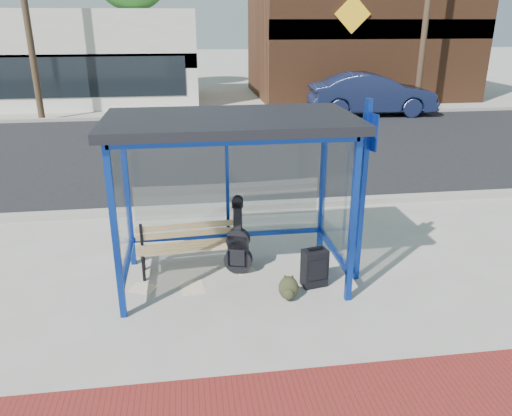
{
  "coord_description": "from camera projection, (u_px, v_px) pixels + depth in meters",
  "views": [
    {
      "loc": [
        -0.58,
        -6.48,
        3.61
      ],
      "look_at": [
        0.36,
        0.2,
        1.05
      ],
      "focal_mm": 35.0,
      "sensor_mm": 36.0,
      "label": 1
    }
  ],
  "objects": [
    {
      "name": "suitcase",
      "position": [
        314.0,
        268.0,
        7.11
      ],
      "size": [
        0.39,
        0.29,
        0.61
      ],
      "rotation": [
        0.0,
        0.0,
        0.2
      ],
      "color": "black",
      "rests_on": "ground"
    },
    {
      "name": "curb_near",
      "position": [
        219.0,
        208.0,
        10.02
      ],
      "size": [
        60.0,
        0.25,
        0.12
      ],
      "primitive_type": "cube",
      "color": "gray",
      "rests_on": "ground"
    },
    {
      "name": "ground",
      "position": [
        233.0,
        280.0,
        7.35
      ],
      "size": [
        120.0,
        120.0,
        0.0
      ],
      "primitive_type": "plane",
      "color": "#B2ADA0",
      "rests_on": "ground"
    },
    {
      "name": "newspaper_c",
      "position": [
        244.0,
        269.0,
        7.67
      ],
      "size": [
        0.42,
        0.46,
        0.01
      ],
      "primitive_type": "cube",
      "rotation": [
        0.0,
        0.0,
        1.98
      ],
      "color": "white",
      "rests_on": "ground"
    },
    {
      "name": "bus_shelter",
      "position": [
        230.0,
        141.0,
        6.69
      ],
      "size": [
        3.3,
        1.8,
        2.42
      ],
      "color": "navy",
      "rests_on": "ground"
    },
    {
      "name": "street_asphalt",
      "position": [
        207.0,
        149.0,
        14.76
      ],
      "size": [
        60.0,
        10.0,
        0.0
      ],
      "primitive_type": "cube",
      "color": "black",
      "rests_on": "ground"
    },
    {
      "name": "sign_post",
      "position": [
        363.0,
        183.0,
        6.89
      ],
      "size": [
        0.15,
        0.32,
        2.64
      ],
      "rotation": [
        0.0,
        0.0,
        0.28
      ],
      "color": "navy",
      "rests_on": "ground"
    },
    {
      "name": "bench",
      "position": [
        190.0,
        243.0,
        7.55
      ],
      "size": [
        1.63,
        0.51,
        0.76
      ],
      "rotation": [
        0.0,
        0.0,
        0.07
      ],
      "color": "black",
      "rests_on": "ground"
    },
    {
      "name": "brick_paver_strip",
      "position": [
        259.0,
        407.0,
        4.95
      ],
      "size": [
        60.0,
        1.0,
        0.01
      ],
      "primitive_type": "cube",
      "color": "maroon",
      "rests_on": "ground"
    },
    {
      "name": "fire_hydrant",
      "position": [
        435.0,
        101.0,
        20.97
      ],
      "size": [
        0.31,
        0.2,
        0.68
      ],
      "rotation": [
        0.0,
        0.0,
        -0.25
      ],
      "color": "#B40C19",
      "rests_on": "ground"
    },
    {
      "name": "parked_car",
      "position": [
        372.0,
        94.0,
        19.8
      ],
      "size": [
        5.04,
        2.05,
        1.63
      ],
      "primitive_type": "imported",
      "rotation": [
        0.0,
        0.0,
        1.5
      ],
      "color": "#182144",
      "rests_on": "ground"
    },
    {
      "name": "far_sidewalk",
      "position": [
        199.0,
        109.0,
        21.24
      ],
      "size": [
        60.0,
        4.0,
        0.01
      ],
      "primitive_type": "cube",
      "color": "#B2ADA0",
      "rests_on": "ground"
    },
    {
      "name": "utility_pole_west",
      "position": [
        25.0,
        4.0,
        17.52
      ],
      "size": [
        1.6,
        0.24,
        8.0
      ],
      "color": "#4C3826",
      "rests_on": "ground"
    },
    {
      "name": "newspaper_a",
      "position": [
        143.0,
        288.0,
        7.13
      ],
      "size": [
        0.44,
        0.41,
        0.01
      ],
      "primitive_type": "cube",
      "rotation": [
        0.0,
        0.0,
        -0.44
      ],
      "color": "white",
      "rests_on": "ground"
    },
    {
      "name": "storefront_brown",
      "position": [
        358.0,
        28.0,
        24.38
      ],
      "size": [
        10.0,
        7.08,
        6.4
      ],
      "color": "#59331E",
      "rests_on": "ground"
    },
    {
      "name": "backpack",
      "position": [
        289.0,
        289.0,
        6.81
      ],
      "size": [
        0.31,
        0.29,
        0.33
      ],
      "rotation": [
        0.0,
        0.0,
        -0.19
      ],
      "color": "#282B18",
      "rests_on": "ground"
    },
    {
      "name": "newspaper_b",
      "position": [
        193.0,
        288.0,
        7.14
      ],
      "size": [
        0.37,
        0.44,
        0.01
      ],
      "primitive_type": "cube",
      "rotation": [
        0.0,
        0.0,
        -1.47
      ],
      "color": "white",
      "rests_on": "ground"
    },
    {
      "name": "curb_far",
      "position": [
        201.0,
        116.0,
        19.46
      ],
      "size": [
        60.0,
        0.25,
        0.12
      ],
      "primitive_type": "cube",
      "color": "gray",
      "rests_on": "ground"
    },
    {
      "name": "guitar_bag",
      "position": [
        238.0,
        247.0,
        7.43
      ],
      "size": [
        0.44,
        0.24,
        1.16
      ],
      "rotation": [
        0.0,
        0.0,
        -0.29
      ],
      "color": "black",
      "rests_on": "ground"
    },
    {
      "name": "utility_pole_east",
      "position": [
        427.0,
        5.0,
        19.48
      ],
      "size": [
        1.6,
        0.24,
        8.0
      ],
      "color": "#4C3826",
      "rests_on": "ground"
    }
  ]
}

